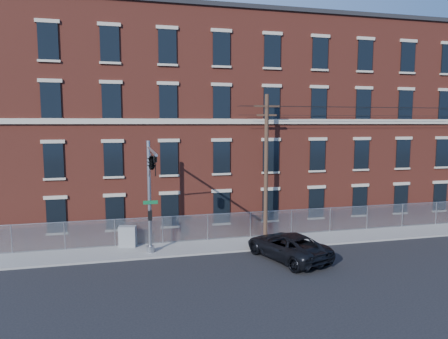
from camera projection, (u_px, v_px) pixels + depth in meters
The scene contains 8 objects.
ground at pixel (265, 271), 22.57m from camera, with size 140.00×140.00×0.00m, color black.
sidewalk at pixel (395, 233), 30.20m from camera, with size 65.00×3.00×0.12m, color gray.
mill_building at pixel (338, 124), 37.91m from camera, with size 55.30×14.32×16.30m.
chain_link_fence at pixel (385, 216), 31.34m from camera, with size 59.06×0.06×1.85m.
traffic_signal_mast at pixel (151, 173), 22.66m from camera, with size 0.90×6.75×7.00m.
utility_pole_near at pixel (266, 165), 27.84m from camera, with size 1.80×0.28×10.00m.
pickup_truck at pixel (287, 246), 24.51m from camera, with size 2.66×5.77×1.60m, color black.
utility_cabinet at pixel (128, 236), 26.54m from camera, with size 1.10×0.55×1.37m, color slate.
Camera 1 is at (-7.34, -20.64, 8.16)m, focal length 32.55 mm.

